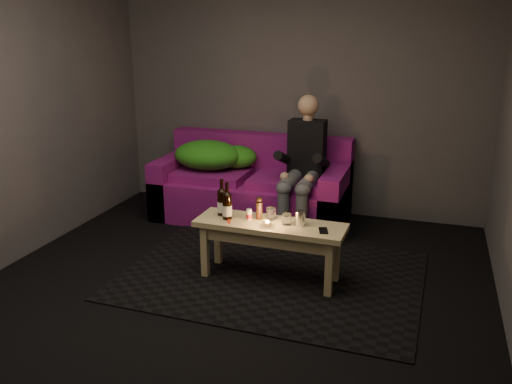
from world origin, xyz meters
TOP-DOWN VIEW (x-y plane):
  - floor at (0.00, 0.00)m, footprint 4.50×4.50m
  - room at (0.00, 0.47)m, footprint 4.50×4.50m
  - rug at (0.24, 0.49)m, footprint 2.46×1.81m
  - sofa at (-0.37, 1.82)m, footprint 2.01×0.91m
  - green_blanket at (-0.82, 1.81)m, footprint 0.89×0.60m
  - person at (0.21, 1.66)m, footprint 0.36×0.84m
  - coffee_table at (0.24, 0.44)m, footprint 1.22×0.41m
  - beer_bottle_a at (-0.19, 0.49)m, footprint 0.08×0.08m
  - beer_bottle_b at (-0.12, 0.42)m, footprint 0.08×0.08m
  - salt_shaker at (0.06, 0.45)m, footprint 0.04×0.04m
  - pepper_mill at (0.13, 0.49)m, footprint 0.06×0.06m
  - tumbler_back at (0.22, 0.52)m, footprint 0.09×0.09m
  - tealight at (0.24, 0.36)m, footprint 0.06×0.06m
  - tumbler_front at (0.37, 0.44)m, footprint 0.07×0.07m
  - steel_cup at (0.48, 0.46)m, footprint 0.08×0.08m
  - smartphone at (0.68, 0.39)m, footprint 0.10×0.15m
  - red_lighter at (-0.08, 0.35)m, footprint 0.04×0.07m

SIDE VIEW (x-z plane):
  - floor at x=0.00m, z-range 0.00..0.00m
  - rug at x=0.24m, z-range 0.00..0.01m
  - sofa at x=-0.37m, z-range -0.12..0.75m
  - coffee_table at x=0.24m, z-range 0.16..0.65m
  - smartphone at x=0.68m, z-range 0.49..0.50m
  - red_lighter at x=-0.08m, z-range 0.49..0.51m
  - tealight at x=0.24m, z-range 0.50..0.54m
  - tumbler_front at x=0.37m, z-range 0.49..0.58m
  - salt_shaker at x=0.06m, z-range 0.49..0.59m
  - tumbler_back at x=0.22m, z-range 0.49..0.59m
  - steel_cup at x=0.48m, z-range 0.49..0.61m
  - pepper_mill at x=0.13m, z-range 0.49..0.64m
  - beer_bottle_b at x=-0.12m, z-range 0.45..0.76m
  - beer_bottle_a at x=-0.19m, z-range 0.45..0.76m
  - green_blanket at x=-0.82m, z-range 0.50..0.80m
  - person at x=0.21m, z-range 0.02..1.37m
  - room at x=0.00m, z-range -0.61..3.89m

